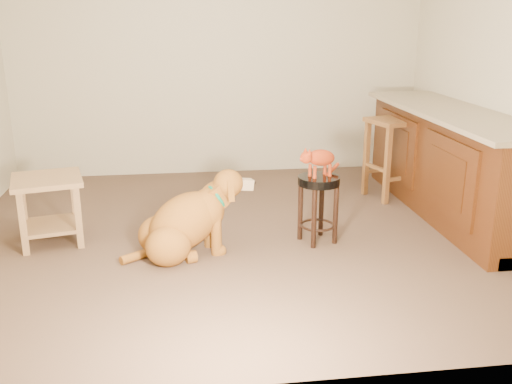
{
  "coord_description": "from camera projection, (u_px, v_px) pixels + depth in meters",
  "views": [
    {
      "loc": [
        -0.45,
        -4.35,
        1.73
      ],
      "look_at": [
        0.1,
        -0.28,
        0.45
      ],
      "focal_mm": 40.0,
      "sensor_mm": 36.0,
      "label": 1
    }
  ],
  "objects": [
    {
      "name": "wood_stool",
      "position": [
        391.0,
        157.0,
        5.55
      ],
      "size": [
        0.53,
        0.53,
        0.78
      ],
      "rotation": [
        0.0,
        0.0,
        0.3
      ],
      "color": "brown",
      "rests_on": "ground"
    },
    {
      "name": "floor",
      "position": [
        239.0,
        235.0,
        4.69
      ],
      "size": [
        4.5,
        4.0,
        0.01
      ],
      "primitive_type": "cube",
      "color": "#4E3A2B",
      "rests_on": "ground"
    },
    {
      "name": "cabinet_run",
      "position": [
        452.0,
        166.0,
        5.09
      ],
      "size": [
        0.7,
        2.56,
        0.94
      ],
      "color": "#4C250D",
      "rests_on": "ground"
    },
    {
      "name": "room_shell",
      "position": [
        238.0,
        22.0,
        4.19
      ],
      "size": [
        4.54,
        4.04,
        2.62
      ],
      "color": "beige",
      "rests_on": "ground"
    },
    {
      "name": "golden_retriever",
      "position": [
        186.0,
        223.0,
        4.23
      ],
      "size": [
        1.03,
        0.6,
        0.67
      ],
      "rotation": [
        0.0,
        0.0,
        0.27
      ],
      "color": "brown",
      "rests_on": "ground"
    },
    {
      "name": "padded_stool",
      "position": [
        318.0,
        196.0,
        4.45
      ],
      "size": [
        0.35,
        0.35,
        0.54
      ],
      "rotation": [
        0.0,
        0.0,
        0.34
      ],
      "color": "black",
      "rests_on": "ground"
    },
    {
      "name": "side_table",
      "position": [
        49.0,
        200.0,
        4.44
      ],
      "size": [
        0.62,
        0.62,
        0.53
      ],
      "rotation": [
        0.0,
        0.0,
        0.23
      ],
      "color": "olive",
      "rests_on": "ground"
    },
    {
      "name": "tabby_kitten",
      "position": [
        318.0,
        159.0,
        4.35
      ],
      "size": [
        0.37,
        0.25,
        0.26
      ],
      "rotation": [
        0.0,
        0.0,
        0.34
      ],
      "color": "maroon",
      "rests_on": "padded_stool"
    }
  ]
}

